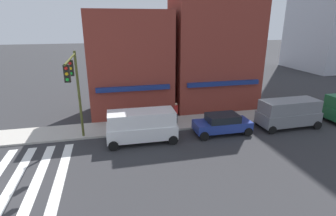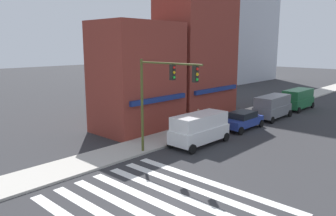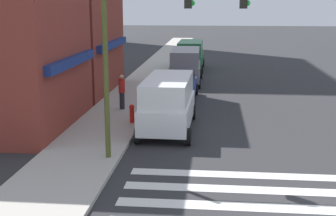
# 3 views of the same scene
# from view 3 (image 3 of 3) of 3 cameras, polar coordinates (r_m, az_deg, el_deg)

# --- Properties ---
(sidewalk_left) EXTENTS (120.00, 3.00, 0.15)m
(sidewalk_left) POSITION_cam_3_polar(r_m,az_deg,el_deg) (13.05, -16.66, -12.36)
(sidewalk_left) COLOR #B2ADA3
(sidewalk_left) RESTS_ON ground_plane
(traffic_signal) EXTENTS (0.32, 5.14, 6.49)m
(traffic_signal) POSITION_cam_3_polar(r_m,az_deg,el_deg) (15.56, -1.07, 9.88)
(traffic_signal) COLOR #474C1E
(traffic_signal) RESTS_ON ground_plane
(van_white) EXTENTS (5.04, 2.22, 2.34)m
(van_white) POSITION_cam_3_polar(r_m,az_deg,el_deg) (20.22, 0.00, 0.79)
(van_white) COLOR white
(van_white) RESTS_ON ground_plane
(sedan_blue) EXTENTS (4.42, 2.02, 1.59)m
(sedan_blue) POSITION_cam_3_polar(r_m,az_deg,el_deg) (26.45, 1.35, 2.69)
(sedan_blue) COLOR navy
(sedan_blue) RESTS_ON ground_plane
(van_grey) EXTENTS (5.04, 2.22, 2.34)m
(van_grey) POSITION_cam_3_polar(r_m,az_deg,el_deg) (32.18, 2.15, 5.31)
(van_grey) COLOR slate
(van_grey) RESTS_ON ground_plane
(van_green) EXTENTS (5.01, 2.22, 2.34)m
(van_green) POSITION_cam_3_polar(r_m,az_deg,el_deg) (38.66, 2.75, 6.57)
(van_green) COLOR #1E6638
(van_green) RESTS_ON ground_plane
(pedestrian_red_jacket) EXTENTS (0.32, 0.32, 1.77)m
(pedestrian_red_jacket) POSITION_cam_3_polar(r_m,az_deg,el_deg) (23.83, -5.64, 2.06)
(pedestrian_red_jacket) COLOR #23232D
(pedestrian_red_jacket) RESTS_ON sidewalk_left
(fire_hydrant) EXTENTS (0.24, 0.24, 0.84)m
(fire_hydrant) POSITION_cam_3_polar(r_m,az_deg,el_deg) (21.16, -4.43, -0.57)
(fire_hydrant) COLOR red
(fire_hydrant) RESTS_ON sidewalk_left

